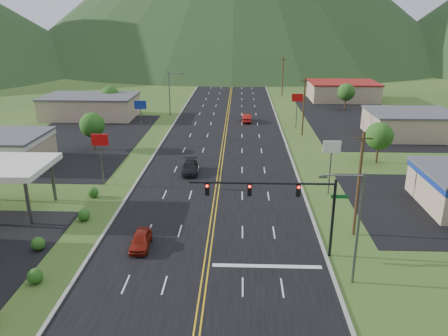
{
  "coord_description": "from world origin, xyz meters",
  "views": [
    {
      "loc": [
        2.65,
        -19.46,
        19.43
      ],
      "look_at": [
        1.02,
        23.77,
        4.5
      ],
      "focal_mm": 35.0,
      "sensor_mm": 36.0,
      "label": 1
    }
  ],
  "objects_px": {
    "traffic_signal": "(285,198)",
    "car_red_far": "(247,118)",
    "streetlight_east": "(354,222)",
    "car_dark_mid": "(190,168)",
    "streetlight_west": "(171,91)",
    "gas_canopy": "(0,167)",
    "car_red_near": "(141,240)"
  },
  "relations": [
    {
      "from": "streetlight_east",
      "to": "car_dark_mid",
      "type": "relative_size",
      "value": 1.82
    },
    {
      "from": "car_red_near",
      "to": "car_red_far",
      "type": "relative_size",
      "value": 0.85
    },
    {
      "from": "streetlight_west",
      "to": "car_red_far",
      "type": "height_order",
      "value": "streetlight_west"
    },
    {
      "from": "streetlight_east",
      "to": "streetlight_west",
      "type": "relative_size",
      "value": 1.0
    },
    {
      "from": "gas_canopy",
      "to": "car_red_far",
      "type": "bearing_deg",
      "value": 58.79
    },
    {
      "from": "gas_canopy",
      "to": "car_dark_mid",
      "type": "height_order",
      "value": "gas_canopy"
    },
    {
      "from": "streetlight_west",
      "to": "gas_canopy",
      "type": "xyz_separation_m",
      "value": [
        -10.32,
        -48.0,
        -0.31
      ]
    },
    {
      "from": "car_dark_mid",
      "to": "car_red_far",
      "type": "bearing_deg",
      "value": 72.29
    },
    {
      "from": "streetlight_west",
      "to": "traffic_signal",
      "type": "bearing_deg",
      "value": -72.03
    },
    {
      "from": "traffic_signal",
      "to": "car_dark_mid",
      "type": "xyz_separation_m",
      "value": [
        -10.32,
        20.59,
        -4.61
      ]
    },
    {
      "from": "car_dark_mid",
      "to": "streetlight_east",
      "type": "bearing_deg",
      "value": -61.89
    },
    {
      "from": "gas_canopy",
      "to": "car_red_near",
      "type": "xyz_separation_m",
      "value": [
        15.94,
        -7.23,
        -4.17
      ]
    },
    {
      "from": "traffic_signal",
      "to": "streetlight_west",
      "type": "distance_m",
      "value": 58.88
    },
    {
      "from": "traffic_signal",
      "to": "gas_canopy",
      "type": "distance_m",
      "value": 29.59
    },
    {
      "from": "car_red_near",
      "to": "car_dark_mid",
      "type": "height_order",
      "value": "car_dark_mid"
    },
    {
      "from": "streetlight_east",
      "to": "streetlight_west",
      "type": "height_order",
      "value": "same"
    },
    {
      "from": "traffic_signal",
      "to": "streetlight_east",
      "type": "height_order",
      "value": "streetlight_east"
    },
    {
      "from": "traffic_signal",
      "to": "car_red_far",
      "type": "distance_m",
      "value": 51.06
    },
    {
      "from": "streetlight_west",
      "to": "car_red_far",
      "type": "xyz_separation_m",
      "value": [
        15.6,
        -5.21,
        -4.38
      ]
    },
    {
      "from": "streetlight_east",
      "to": "car_red_near",
      "type": "height_order",
      "value": "streetlight_east"
    },
    {
      "from": "streetlight_east",
      "to": "traffic_signal",
      "type": "bearing_deg",
      "value": 139.61
    },
    {
      "from": "gas_canopy",
      "to": "streetlight_east",
      "type": "bearing_deg",
      "value": -19.88
    },
    {
      "from": "car_red_far",
      "to": "car_red_near",
      "type": "bearing_deg",
      "value": 78.09
    },
    {
      "from": "car_red_near",
      "to": "car_dark_mid",
      "type": "bearing_deg",
      "value": 80.49
    },
    {
      "from": "streetlight_west",
      "to": "gas_canopy",
      "type": "height_order",
      "value": "streetlight_west"
    },
    {
      "from": "car_dark_mid",
      "to": "traffic_signal",
      "type": "bearing_deg",
      "value": -66.68
    },
    {
      "from": "car_red_far",
      "to": "streetlight_east",
      "type": "bearing_deg",
      "value": 96.92
    },
    {
      "from": "streetlight_east",
      "to": "streetlight_west",
      "type": "distance_m",
      "value": 64.21
    },
    {
      "from": "traffic_signal",
      "to": "car_red_far",
      "type": "relative_size",
      "value": 2.71
    },
    {
      "from": "gas_canopy",
      "to": "car_dark_mid",
      "type": "bearing_deg",
      "value": 34.72
    },
    {
      "from": "streetlight_east",
      "to": "gas_canopy",
      "type": "relative_size",
      "value": 0.9
    },
    {
      "from": "gas_canopy",
      "to": "car_red_near",
      "type": "bearing_deg",
      "value": -24.4
    }
  ]
}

